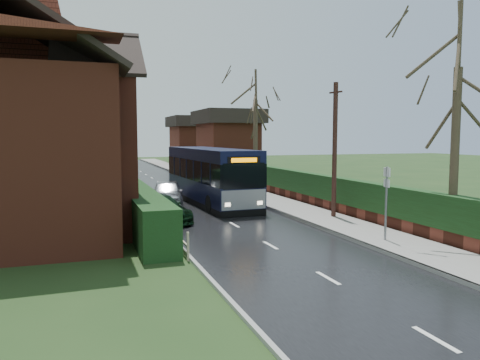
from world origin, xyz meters
name	(u,v)px	position (x,y,z in m)	size (l,w,h in m)	color
ground	(250,235)	(0.00, 0.00, 0.00)	(140.00, 140.00, 0.00)	#2A401B
road	(192,201)	(0.00, 10.00, 0.01)	(6.00, 100.00, 0.02)	black
pavement	(259,197)	(4.25, 10.00, 0.07)	(2.50, 100.00, 0.14)	slate
kerb_right	(241,198)	(3.05, 10.00, 0.07)	(0.12, 100.00, 0.14)	gray
kerb_left	(139,203)	(-3.05, 10.00, 0.05)	(0.12, 100.00, 0.10)	gray
front_hedge	(134,202)	(-3.90, 5.00, 0.80)	(1.20, 16.00, 1.60)	black
picket_fence	(150,208)	(-3.15, 5.00, 0.45)	(0.10, 16.00, 0.90)	gray
right_wall_hedge	(282,181)	(5.80, 10.00, 1.02)	(0.60, 50.00, 1.80)	maroon
brick_house	(14,123)	(-8.73, 4.78, 4.38)	(9.30, 14.60, 10.30)	maroon
bus	(210,176)	(0.80, 8.80, 1.55)	(2.84, 10.39, 3.13)	black
car_silver	(167,193)	(-1.75, 8.34, 0.72)	(1.70, 4.23, 1.44)	silver
car_green	(159,208)	(-2.90, 3.89, 0.60)	(1.69, 4.16, 1.21)	black
car_distant	(127,160)	(-0.46, 44.93, 0.70)	(1.49, 4.26, 1.40)	black
bus_stop_sign	(386,193)	(4.00, -3.00, 1.81)	(0.13, 0.42, 2.75)	slate
telegraph_pole	(335,151)	(4.80, 1.95, 3.15)	(0.23, 0.80, 6.23)	black
tree_right_near	(459,55)	(6.00, -4.00, 6.55)	(4.06, 4.06, 8.77)	#3D3124
tree_right_far	(256,94)	(6.84, 17.41, 7.06)	(4.89, 4.89, 9.45)	#3D3024
tree_house_side	(31,74)	(-8.88, 15.30, 7.68)	(4.52, 4.52, 10.28)	#33261E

